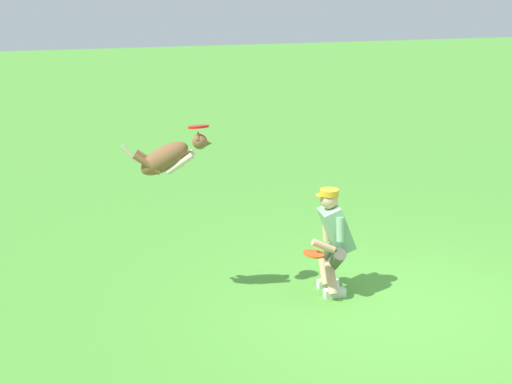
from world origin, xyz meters
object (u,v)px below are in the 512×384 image
at_px(dog, 169,157).
at_px(frisbee_held, 314,254).
at_px(person, 333,238).
at_px(frisbee_flying, 199,127).

bearing_deg(dog, frisbee_held, -5.70).
bearing_deg(person, dog, -6.15).
distance_m(person, frisbee_flying, 2.06).
distance_m(dog, frisbee_held, 1.98).
xyz_separation_m(frisbee_flying, frisbee_held, (-1.20, 0.53, -1.44)).
distance_m(person, frisbee_held, 0.40).
distance_m(dog, frisbee_flying, 0.48).
bearing_deg(person, frisbee_flying, -7.12).
xyz_separation_m(person, dog, (1.86, -0.35, 1.02)).
height_order(person, frisbee_flying, frisbee_flying).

